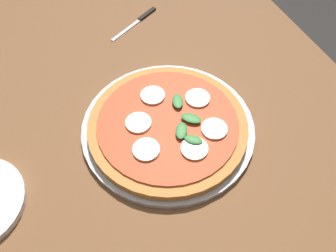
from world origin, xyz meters
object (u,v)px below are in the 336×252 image
object	(u,v)px
serving_tray	(168,127)
pizza	(168,125)
dining_table	(145,152)
knife	(140,20)

from	to	relation	value
serving_tray	pizza	world-z (taller)	pizza
dining_table	pizza	xyz separation A→B (m)	(0.04, 0.04, 0.13)
dining_table	pizza	bearing A→B (deg)	48.13
serving_tray	knife	size ratio (longest dim) A/B	2.29
pizza	dining_table	bearing A→B (deg)	-131.87
dining_table	pizza	size ratio (longest dim) A/B	4.22
serving_tray	knife	bearing A→B (deg)	169.20
dining_table	serving_tray	distance (m)	0.12
dining_table	knife	size ratio (longest dim) A/B	8.76
dining_table	serving_tray	xyz separation A→B (m)	(0.03, 0.04, 0.11)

